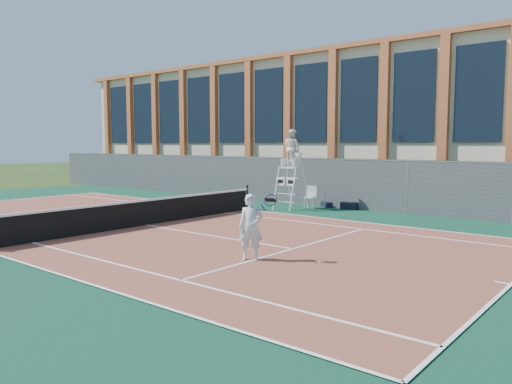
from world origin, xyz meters
The scene contains 12 objects.
ground centered at (0.00, 0.00, 0.00)m, with size 120.00×120.00×0.00m, color #233814.
apron centered at (0.00, 1.00, 0.01)m, with size 36.00×20.00×0.01m, color #0D3928.
tennis_court centered at (0.00, 0.00, 0.02)m, with size 23.77×10.97×0.02m, color brown.
tennis_net centered at (0.00, 0.00, 0.54)m, with size 0.10×11.30×1.10m.
fence centered at (0.00, 8.80, 1.10)m, with size 40.00×0.06×2.20m, color #595E60, non-canonical shape.
hedge centered at (0.00, 10.00, 1.10)m, with size 40.00×1.40×2.20m, color black.
building centered at (0.00, 17.95, 4.15)m, with size 45.00×10.60×8.22m.
umpire_chair centered at (1.37, 7.05, 2.62)m, with size 1.00×1.54×3.59m.
plastic_chair centered at (1.87, 7.87, 0.61)m, with size 0.55×0.55×1.01m.
sports_bag_near centered at (3.42, 8.60, 0.17)m, with size 0.74×0.30×0.32m, color black.
sports_bag_far centered at (2.25, 8.60, 0.13)m, with size 0.61×0.26×0.24m, color black.
tennis_player centered at (6.34, -1.73, 0.86)m, with size 0.99×0.77×1.67m.
Camera 1 is at (14.16, -11.09, 2.91)m, focal length 35.00 mm.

